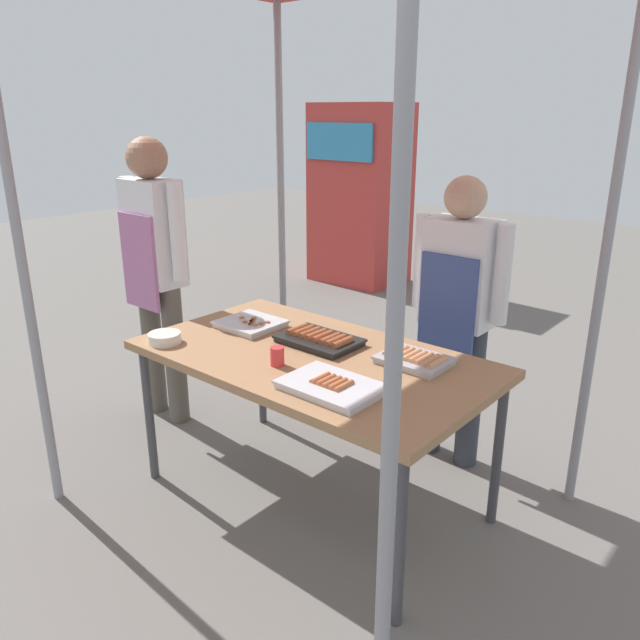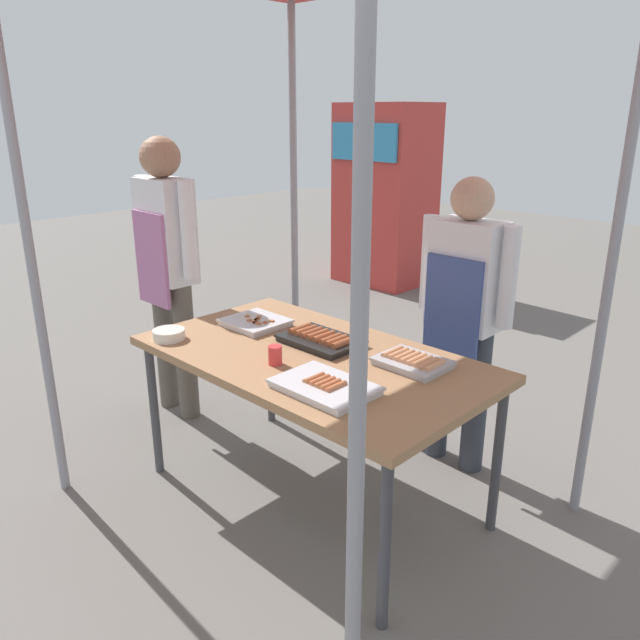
{
  "view_description": "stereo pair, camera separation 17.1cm",
  "coord_description": "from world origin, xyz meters",
  "px_view_note": "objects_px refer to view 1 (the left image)",
  "views": [
    {
      "loc": [
        1.69,
        -1.94,
        1.79
      ],
      "look_at": [
        0.0,
        0.05,
        0.9
      ],
      "focal_mm": 34.75,
      "sensor_mm": 36.0,
      "label": 1
    },
    {
      "loc": [
        1.82,
        -1.82,
        1.79
      ],
      "look_at": [
        0.0,
        0.05,
        0.9
      ],
      "focal_mm": 34.75,
      "sensor_mm": 36.0,
      "label": 2
    }
  ],
  "objects_px": {
    "tray_grilled_sausages": "(414,359)",
    "vendor_woman": "(457,302)",
    "tray_pork_links": "(319,339)",
    "tray_spring_rolls": "(332,386)",
    "drink_cup_near_edge": "(277,356)",
    "customer_nearby": "(155,259)",
    "stall_table": "(313,365)",
    "neighbor_stall_left": "(360,195)",
    "condiment_bowl": "(165,338)",
    "tray_meat_skewers": "(250,324)"
  },
  "relations": [
    {
      "from": "stall_table",
      "to": "tray_spring_rolls",
      "type": "distance_m",
      "value": 0.39
    },
    {
      "from": "tray_meat_skewers",
      "to": "tray_pork_links",
      "type": "relative_size",
      "value": 0.79
    },
    {
      "from": "tray_pork_links",
      "to": "customer_nearby",
      "type": "distance_m",
      "value": 1.21
    },
    {
      "from": "tray_pork_links",
      "to": "drink_cup_near_edge",
      "type": "relative_size",
      "value": 4.5
    },
    {
      "from": "tray_grilled_sausages",
      "to": "customer_nearby",
      "type": "xyz_separation_m",
      "value": [
        -1.66,
        -0.12,
        0.21
      ]
    },
    {
      "from": "tray_grilled_sausages",
      "to": "vendor_woman",
      "type": "height_order",
      "value": "vendor_woman"
    },
    {
      "from": "tray_spring_rolls",
      "to": "customer_nearby",
      "type": "distance_m",
      "value": 1.6
    },
    {
      "from": "drink_cup_near_edge",
      "to": "condiment_bowl",
      "type": "bearing_deg",
      "value": -165.96
    },
    {
      "from": "customer_nearby",
      "to": "condiment_bowl",
      "type": "bearing_deg",
      "value": -33.45
    },
    {
      "from": "stall_table",
      "to": "vendor_woman",
      "type": "xyz_separation_m",
      "value": [
        0.3,
        0.76,
        0.18
      ]
    },
    {
      "from": "stall_table",
      "to": "tray_spring_rolls",
      "type": "bearing_deg",
      "value": -37.88
    },
    {
      "from": "tray_pork_links",
      "to": "vendor_woman",
      "type": "xyz_separation_m",
      "value": [
        0.36,
        0.64,
        0.11
      ]
    },
    {
      "from": "neighbor_stall_left",
      "to": "stall_table",
      "type": "bearing_deg",
      "value": -56.05
    },
    {
      "from": "stall_table",
      "to": "tray_meat_skewers",
      "type": "distance_m",
      "value": 0.49
    },
    {
      "from": "tray_grilled_sausages",
      "to": "tray_spring_rolls",
      "type": "xyz_separation_m",
      "value": [
        -0.1,
        -0.44,
        -0.0
      ]
    },
    {
      "from": "condiment_bowl",
      "to": "drink_cup_near_edge",
      "type": "bearing_deg",
      "value": 14.04
    },
    {
      "from": "stall_table",
      "to": "neighbor_stall_left",
      "type": "bearing_deg",
      "value": 123.95
    },
    {
      "from": "drink_cup_near_edge",
      "to": "vendor_woman",
      "type": "bearing_deg",
      "value": 70.82
    },
    {
      "from": "tray_grilled_sausages",
      "to": "condiment_bowl",
      "type": "relative_size",
      "value": 1.95
    },
    {
      "from": "drink_cup_near_edge",
      "to": "vendor_woman",
      "type": "relative_size",
      "value": 0.06
    },
    {
      "from": "stall_table",
      "to": "tray_grilled_sausages",
      "type": "bearing_deg",
      "value": 26.25
    },
    {
      "from": "stall_table",
      "to": "neighbor_stall_left",
      "type": "xyz_separation_m",
      "value": [
        -2.29,
        3.4,
        0.24
      ]
    },
    {
      "from": "stall_table",
      "to": "neighbor_stall_left",
      "type": "height_order",
      "value": "neighbor_stall_left"
    },
    {
      "from": "drink_cup_near_edge",
      "to": "customer_nearby",
      "type": "xyz_separation_m",
      "value": [
        -1.22,
        0.27,
        0.19
      ]
    },
    {
      "from": "condiment_bowl",
      "to": "tray_grilled_sausages",
      "type": "bearing_deg",
      "value": 27.62
    },
    {
      "from": "stall_table",
      "to": "customer_nearby",
      "type": "bearing_deg",
      "value": 176.54
    },
    {
      "from": "tray_pork_links",
      "to": "condiment_bowl",
      "type": "distance_m",
      "value": 0.73
    },
    {
      "from": "tray_grilled_sausages",
      "to": "tray_pork_links",
      "type": "xyz_separation_m",
      "value": [
        -0.47,
        -0.08,
        0.0
      ]
    },
    {
      "from": "tray_spring_rolls",
      "to": "customer_nearby",
      "type": "height_order",
      "value": "customer_nearby"
    },
    {
      "from": "neighbor_stall_left",
      "to": "tray_spring_rolls",
      "type": "bearing_deg",
      "value": -54.51
    },
    {
      "from": "stall_table",
      "to": "tray_spring_rolls",
      "type": "xyz_separation_m",
      "value": [
        0.3,
        -0.24,
        0.07
      ]
    },
    {
      "from": "stall_table",
      "to": "drink_cup_near_edge",
      "type": "height_order",
      "value": "drink_cup_near_edge"
    },
    {
      "from": "drink_cup_near_edge",
      "to": "neighbor_stall_left",
      "type": "height_order",
      "value": "neighbor_stall_left"
    },
    {
      "from": "drink_cup_near_edge",
      "to": "tray_spring_rolls",
      "type": "bearing_deg",
      "value": -7.45
    },
    {
      "from": "drink_cup_near_edge",
      "to": "customer_nearby",
      "type": "distance_m",
      "value": 1.27
    },
    {
      "from": "condiment_bowl",
      "to": "vendor_woman",
      "type": "bearing_deg",
      "value": 50.03
    },
    {
      "from": "stall_table",
      "to": "neighbor_stall_left",
      "type": "relative_size",
      "value": 0.86
    },
    {
      "from": "tray_grilled_sausages",
      "to": "tray_pork_links",
      "type": "bearing_deg",
      "value": -170.36
    },
    {
      "from": "condiment_bowl",
      "to": "tray_pork_links",
      "type": "bearing_deg",
      "value": 39.3
    },
    {
      "from": "tray_grilled_sausages",
      "to": "tray_spring_rolls",
      "type": "relative_size",
      "value": 0.76
    },
    {
      "from": "vendor_woman",
      "to": "tray_spring_rolls",
      "type": "bearing_deg",
      "value": 90.31
    },
    {
      "from": "condiment_bowl",
      "to": "customer_nearby",
      "type": "bearing_deg",
      "value": 146.55
    },
    {
      "from": "tray_pork_links",
      "to": "tray_spring_rolls",
      "type": "relative_size",
      "value": 0.96
    },
    {
      "from": "stall_table",
      "to": "tray_pork_links",
      "type": "bearing_deg",
      "value": 118.14
    },
    {
      "from": "tray_grilled_sausages",
      "to": "vendor_woman",
      "type": "relative_size",
      "value": 0.2
    },
    {
      "from": "condiment_bowl",
      "to": "customer_nearby",
      "type": "relative_size",
      "value": 0.09
    },
    {
      "from": "customer_nearby",
      "to": "drink_cup_near_edge",
      "type": "bearing_deg",
      "value": -12.36
    },
    {
      "from": "condiment_bowl",
      "to": "neighbor_stall_left",
      "type": "distance_m",
      "value": 4.1
    },
    {
      "from": "stall_table",
      "to": "tray_pork_links",
      "type": "xyz_separation_m",
      "value": [
        -0.06,
        0.12,
        0.08
      ]
    },
    {
      "from": "tray_pork_links",
      "to": "tray_spring_rolls",
      "type": "xyz_separation_m",
      "value": [
        0.37,
        -0.36,
        -0.01
      ]
    }
  ]
}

